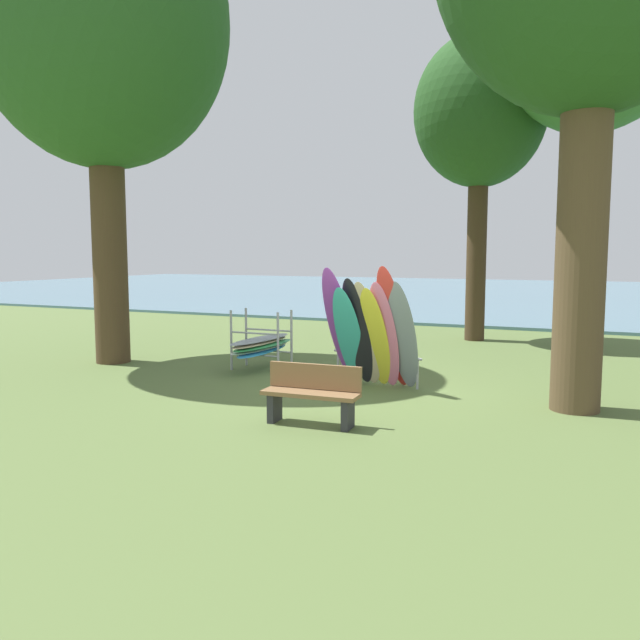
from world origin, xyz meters
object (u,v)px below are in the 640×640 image
tree_foreground_left (102,23)px  leaning_board_pile (371,333)px  tree_mid_behind (595,17)px  park_bench (312,393)px  tree_far_left_back (480,114)px  board_storage_rack (261,345)px

tree_foreground_left → leaning_board_pile: (6.14, -0.14, -6.27)m
tree_mid_behind → tree_foreground_left: bearing=-147.9°
tree_mid_behind → park_bench: 11.99m
leaning_board_pile → tree_foreground_left: bearing=178.7°
tree_far_left_back → board_storage_rack: tree_far_left_back is taller
board_storage_rack → park_bench: 4.39m
leaning_board_pile → board_storage_rack: leaning_board_pile is taller
tree_foreground_left → park_bench: tree_foreground_left is taller
tree_foreground_left → leaning_board_pile: bearing=-1.3°
park_bench → tree_far_left_back: bearing=87.3°
leaning_board_pile → park_bench: bearing=-88.2°
tree_foreground_left → board_storage_rack: size_ratio=4.91×
leaning_board_pile → board_storage_rack: (-2.67, 0.72, -0.47)m
tree_mid_behind → tree_far_left_back: (-2.78, 1.01, -1.79)m
tree_foreground_left → tree_mid_behind: tree_mid_behind is taller
leaning_board_pile → park_bench: (0.09, -2.70, -0.54)m
tree_foreground_left → tree_mid_behind: size_ratio=0.97×
tree_mid_behind → leaning_board_pile: 9.81m
tree_far_left_back → tree_foreground_left: bearing=-133.9°
tree_mid_behind → board_storage_rack: bearing=-138.3°
tree_mid_behind → leaning_board_pile: size_ratio=4.83×
park_bench → tree_mid_behind: bearing=69.7°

